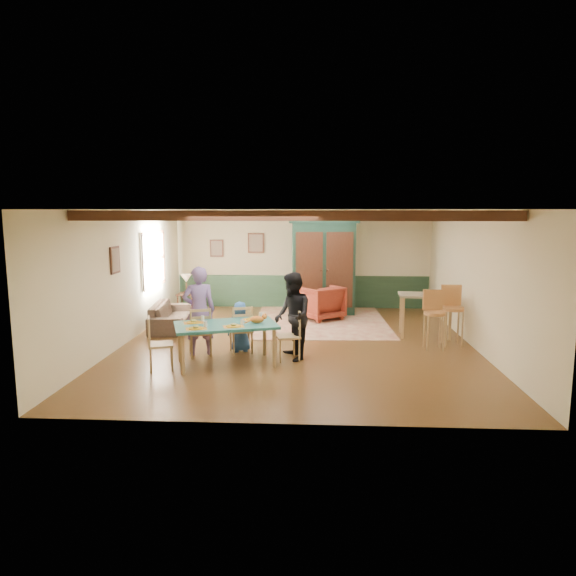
# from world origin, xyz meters

# --- Properties ---
(floor) EXTENTS (8.00, 8.00, 0.00)m
(floor) POSITION_xyz_m (0.00, 0.00, 0.00)
(floor) COLOR #4B2E15
(floor) RESTS_ON ground
(wall_back) EXTENTS (7.00, 0.02, 2.70)m
(wall_back) POSITION_xyz_m (0.00, 4.00, 1.35)
(wall_back) COLOR beige
(wall_back) RESTS_ON floor
(wall_left) EXTENTS (0.02, 8.00, 2.70)m
(wall_left) POSITION_xyz_m (-3.50, 0.00, 1.35)
(wall_left) COLOR beige
(wall_left) RESTS_ON floor
(wall_right) EXTENTS (0.02, 8.00, 2.70)m
(wall_right) POSITION_xyz_m (3.50, 0.00, 1.35)
(wall_right) COLOR beige
(wall_right) RESTS_ON floor
(ceiling) EXTENTS (7.00, 8.00, 0.02)m
(ceiling) POSITION_xyz_m (0.00, 0.00, 2.70)
(ceiling) COLOR silver
(ceiling) RESTS_ON wall_back
(wainscot_back) EXTENTS (6.95, 0.03, 0.90)m
(wainscot_back) POSITION_xyz_m (0.00, 3.98, 0.45)
(wainscot_back) COLOR #223E2B
(wainscot_back) RESTS_ON floor
(ceiling_beam_front) EXTENTS (6.95, 0.16, 0.16)m
(ceiling_beam_front) POSITION_xyz_m (0.00, -2.30, 2.61)
(ceiling_beam_front) COLOR #32190D
(ceiling_beam_front) RESTS_ON ceiling
(ceiling_beam_mid) EXTENTS (6.95, 0.16, 0.16)m
(ceiling_beam_mid) POSITION_xyz_m (0.00, 0.40, 2.61)
(ceiling_beam_mid) COLOR #32190D
(ceiling_beam_mid) RESTS_ON ceiling
(ceiling_beam_back) EXTENTS (6.95, 0.16, 0.16)m
(ceiling_beam_back) POSITION_xyz_m (0.00, 3.00, 2.61)
(ceiling_beam_back) COLOR #32190D
(ceiling_beam_back) RESTS_ON ceiling
(window_left) EXTENTS (0.06, 1.60, 1.30)m
(window_left) POSITION_xyz_m (-3.47, 1.70, 1.55)
(window_left) COLOR white
(window_left) RESTS_ON wall_left
(picture_left_wall) EXTENTS (0.04, 0.42, 0.52)m
(picture_left_wall) POSITION_xyz_m (-3.47, -0.60, 1.75)
(picture_left_wall) COLOR gray
(picture_left_wall) RESTS_ON wall_left
(picture_back_a) EXTENTS (0.45, 0.04, 0.55)m
(picture_back_a) POSITION_xyz_m (-1.30, 3.97, 1.80)
(picture_back_a) COLOR gray
(picture_back_a) RESTS_ON wall_back
(picture_back_b) EXTENTS (0.38, 0.04, 0.48)m
(picture_back_b) POSITION_xyz_m (-2.40, 3.97, 1.65)
(picture_back_b) COLOR gray
(picture_back_b) RESTS_ON wall_back
(dining_table) EXTENTS (1.96, 1.47, 0.73)m
(dining_table) POSITION_xyz_m (-1.19, -1.50, 0.36)
(dining_table) COLOR #1E615D
(dining_table) RESTS_ON floor
(dining_chair_far_left) EXTENTS (0.52, 0.53, 0.92)m
(dining_chair_far_left) POSITION_xyz_m (-1.78, -0.96, 0.46)
(dining_chair_far_left) COLOR #A38151
(dining_chair_far_left) RESTS_ON floor
(dining_chair_far_right) EXTENTS (0.52, 0.53, 0.92)m
(dining_chair_far_right) POSITION_xyz_m (-1.04, -0.72, 0.46)
(dining_chair_far_right) COLOR #A38151
(dining_chair_far_right) RESTS_ON floor
(dining_chair_end_left) EXTENTS (0.53, 0.52, 0.92)m
(dining_chair_end_left) POSITION_xyz_m (-2.25, -1.85, 0.46)
(dining_chair_end_left) COLOR #A38151
(dining_chair_end_left) RESTS_ON floor
(dining_chair_end_right) EXTENTS (0.53, 0.52, 0.92)m
(dining_chair_end_right) POSITION_xyz_m (-0.13, -1.16, 0.46)
(dining_chair_end_right) COLOR #A38151
(dining_chair_end_right) RESTS_ON floor
(person_man) EXTENTS (0.70, 0.57, 1.67)m
(person_man) POSITION_xyz_m (-1.80, -0.89, 0.83)
(person_man) COLOR #7B61A6
(person_man) RESTS_ON floor
(person_woman) EXTENTS (0.82, 0.93, 1.60)m
(person_woman) POSITION_xyz_m (-0.04, -1.13, 0.80)
(person_woman) COLOR black
(person_woman) RESTS_ON floor
(person_child) EXTENTS (0.55, 0.44, 0.97)m
(person_child) POSITION_xyz_m (-1.07, -0.65, 0.49)
(person_child) COLOR #2959A7
(person_child) RESTS_ON floor
(cat) EXTENTS (0.37, 0.24, 0.17)m
(cat) POSITION_xyz_m (-0.66, -1.43, 0.81)
(cat) COLOR orange
(cat) RESTS_ON dining_table
(place_setting_near_left) EXTENTS (0.46, 0.40, 0.11)m
(place_setting_near_left) POSITION_xyz_m (-1.62, -1.90, 0.78)
(place_setting_near_left) COLOR gold
(place_setting_near_left) RESTS_ON dining_table
(place_setting_near_center) EXTENTS (0.46, 0.40, 0.11)m
(place_setting_near_center) POSITION_xyz_m (-1.02, -1.70, 0.78)
(place_setting_near_center) COLOR gold
(place_setting_near_center) RESTS_ON dining_table
(place_setting_far_left) EXTENTS (0.46, 0.40, 0.11)m
(place_setting_far_left) POSITION_xyz_m (-1.77, -1.44, 0.78)
(place_setting_far_left) COLOR gold
(place_setting_far_left) RESTS_ON dining_table
(place_setting_far_right) EXTENTS (0.46, 0.40, 0.11)m
(place_setting_far_right) POSITION_xyz_m (-0.76, -1.11, 0.78)
(place_setting_far_right) COLOR gold
(place_setting_far_right) RESTS_ON dining_table
(area_rug) EXTENTS (3.29, 3.85, 0.01)m
(area_rug) POSITION_xyz_m (0.50, 2.13, 0.01)
(area_rug) COLOR beige
(area_rug) RESTS_ON floor
(armoire) EXTENTS (1.82, 0.86, 2.49)m
(armoire) POSITION_xyz_m (0.55, 3.09, 1.24)
(armoire) COLOR #132F24
(armoire) RESTS_ON floor
(armchair) EXTENTS (1.29, 1.29, 0.85)m
(armchair) POSITION_xyz_m (0.50, 2.40, 0.43)
(armchair) COLOR #561711
(armchair) RESTS_ON floor
(sofa) EXTENTS (1.01, 2.04, 0.57)m
(sofa) POSITION_xyz_m (-2.98, 1.29, 0.29)
(sofa) COLOR #392D24
(sofa) RESTS_ON floor
(end_table) EXTENTS (0.46, 0.46, 0.55)m
(end_table) POSITION_xyz_m (-3.02, 2.91, 0.27)
(end_table) COLOR #32190D
(end_table) RESTS_ON floor
(table_lamp) EXTENTS (0.28, 0.28, 0.50)m
(table_lamp) POSITION_xyz_m (-3.02, 2.91, 0.80)
(table_lamp) COLOR beige
(table_lamp) RESTS_ON end_table
(counter_table) EXTENTS (1.16, 0.73, 0.93)m
(counter_table) POSITION_xyz_m (2.71, 0.74, 0.46)
(counter_table) COLOR #B0A889
(counter_table) RESTS_ON floor
(bar_stool_left) EXTENTS (0.42, 0.46, 1.15)m
(bar_stool_left) POSITION_xyz_m (2.68, -0.28, 0.58)
(bar_stool_left) COLOR #C1834B
(bar_stool_left) RESTS_ON floor
(bar_stool_right) EXTENTS (0.43, 0.47, 1.21)m
(bar_stool_right) POSITION_xyz_m (3.11, 0.04, 0.60)
(bar_stool_right) COLOR #C1834B
(bar_stool_right) RESTS_ON floor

